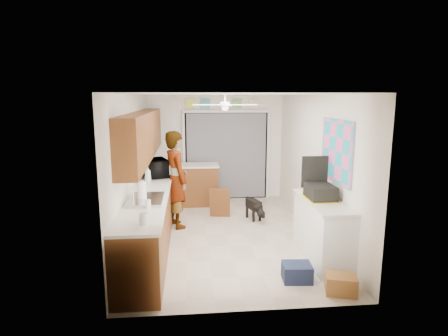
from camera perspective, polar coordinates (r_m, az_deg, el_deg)
name	(u,v)px	position (r m, az deg, el deg)	size (l,w,h in m)	color
floor	(226,234)	(6.91, 0.31, -10.04)	(5.00, 5.00, 0.00)	#B9A895
ceiling	(226,94)	(6.46, 0.34, 11.17)	(5.00, 5.00, 0.00)	white
wall_back	(216,148)	(9.03, -1.24, 3.11)	(3.20, 3.20, 0.00)	white
wall_front	(248,208)	(4.16, 3.74, -6.10)	(3.20, 3.20, 0.00)	white
wall_left	(134,168)	(6.61, -13.62, -0.04)	(5.00, 5.00, 0.00)	white
wall_right	(315,165)	(6.91, 13.64, 0.43)	(5.00, 5.00, 0.00)	white
left_base_cabinets	(153,212)	(6.76, -10.78, -6.66)	(0.60, 4.80, 0.90)	brown
left_countertop	(153,187)	(6.64, -10.84, -2.79)	(0.62, 4.80, 0.04)	white
upper_cabinets	(143,135)	(6.71, -12.23, 4.93)	(0.32, 4.00, 0.80)	brown
sink_basin	(146,200)	(5.67, -11.79, -4.80)	(0.50, 0.76, 0.06)	silver
faucet	(133,194)	(5.67, -13.74, -3.89)	(0.03, 0.03, 0.22)	silver
peninsula_base	(196,185)	(8.66, -4.29, -2.64)	(1.00, 0.60, 0.90)	brown
peninsula_top	(196,165)	(8.57, -4.33, 0.42)	(1.04, 0.64, 0.04)	white
back_opening_recess	(226,156)	(9.05, 0.36, 1.85)	(2.00, 0.06, 2.10)	black
curtain_panel	(226,156)	(9.01, 0.38, 1.81)	(1.90, 0.03, 2.05)	gray
door_trim_left	(184,157)	(8.98, -6.12, 1.71)	(0.06, 0.04, 2.10)	white
door_trim_right	(268,156)	(9.18, 6.73, 1.90)	(0.06, 0.04, 2.10)	white
door_trim_head	(227,111)	(8.92, 0.38, 8.62)	(2.10, 0.04, 0.06)	white
header_frame_0	(190,104)	(8.90, -5.17, 9.74)	(0.22, 0.02, 0.22)	#E3F451
header_frame_1	(205,104)	(8.91, -2.88, 9.77)	(0.22, 0.02, 0.22)	#47ADBF
header_frame_3	(237,104)	(8.97, 1.98, 9.78)	(0.22, 0.02, 0.22)	#77BF6D
header_frame_4	(254,104)	(9.03, 4.53, 9.76)	(0.22, 0.02, 0.22)	silver
route66_sign	(175,104)	(8.90, -7.45, 9.69)	(0.22, 0.02, 0.26)	silver
right_counter_base	(322,231)	(5.94, 14.75, -9.32)	(0.50, 1.40, 0.90)	white
right_counter_top	(323,201)	(5.80, 14.88, -4.95)	(0.54, 1.44, 0.04)	white
abstract_painting	(336,151)	(5.92, 16.75, 2.50)	(0.03, 1.15, 0.95)	#F85BAD
ceiling_fan	(225,105)	(6.66, 0.16, 9.61)	(1.14, 1.14, 0.24)	white
microwave	(156,168)	(7.33, -10.39, 0.01)	(0.61, 0.42, 0.34)	black
soap_bottle	(148,174)	(6.86, -11.54, -0.91)	(0.12, 0.12, 0.31)	silver
jar_a	(143,219)	(4.64, -12.21, -7.58)	(0.10, 0.10, 0.14)	silver
jar_b	(148,204)	(5.30, -11.51, -5.38)	(0.08, 0.08, 0.12)	silver
paper_towel_roll	(142,191)	(5.67, -12.41, -3.46)	(0.13, 0.13, 0.29)	white
suitcase	(320,192)	(5.84, 14.46, -3.52)	(0.38, 0.50, 0.22)	black
suitcase_rim	(320,199)	(5.87, 14.41, -4.57)	(0.44, 0.58, 0.02)	yellow
suitcase_lid	(315,172)	(6.05, 13.65, -0.56)	(0.42, 0.03, 0.50)	black
cardboard_box	(341,284)	(5.19, 17.40, -16.53)	(0.38, 0.29, 0.24)	#A36C33
navy_crate	(297,272)	(5.35, 11.05, -15.33)	(0.38, 0.32, 0.23)	#161F39
cabinet_door_panel	(220,203)	(7.72, -0.66, -5.31)	(0.42, 0.03, 0.63)	brown
man	(176,179)	(7.12, -7.32, -1.74)	(0.67, 0.44, 1.84)	white
dog	(253,208)	(7.66, 4.51, -6.15)	(0.25, 0.58, 0.46)	black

